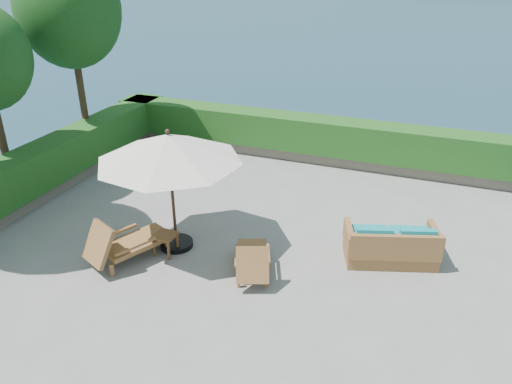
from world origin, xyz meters
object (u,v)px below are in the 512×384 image
at_px(lounge_left, 124,243).
at_px(wicker_loveseat, 391,246).
at_px(patio_umbrella, 169,149).
at_px(lounge_right, 252,259).
at_px(side_table, 165,238).

xyz_separation_m(lounge_left, wicker_loveseat, (5.13, 1.92, -0.07)).
distance_m(patio_umbrella, lounge_left, 2.15).
bearing_deg(lounge_right, patio_umbrella, 146.77).
bearing_deg(side_table, patio_umbrella, 82.38).
bearing_deg(patio_umbrella, wicker_loveseat, 13.37).
distance_m(lounge_left, wicker_loveseat, 5.48).
bearing_deg(lounge_right, side_table, 157.06).
bearing_deg(side_table, lounge_right, -1.46).
relative_size(lounge_left, wicker_loveseat, 0.93).
bearing_deg(lounge_left, lounge_right, 35.28).
distance_m(lounge_right, wicker_loveseat, 2.89).
distance_m(patio_umbrella, wicker_loveseat, 4.94).
relative_size(lounge_left, lounge_right, 1.17).
xyz_separation_m(side_table, wicker_loveseat, (4.47, 1.40, -0.04)).
bearing_deg(lounge_left, wicker_loveseat, 45.80).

